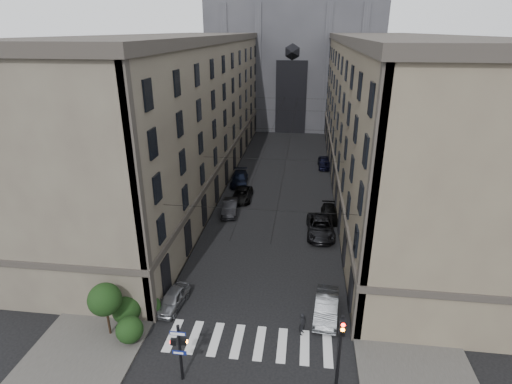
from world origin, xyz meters
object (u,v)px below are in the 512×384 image
at_px(car_right_far, 324,162).
at_px(pedestrian, 302,324).
at_px(car_right_midnear, 321,227).
at_px(pedestrian_signal_left, 180,349).
at_px(traffic_light_right, 340,345).
at_px(car_left_far, 239,179).
at_px(car_right_midfar, 330,214).
at_px(car_left_near, 173,299).
at_px(car_right_near, 326,307).
at_px(car_left_midnear, 230,207).
at_px(car_left_midfar, 242,194).
at_px(gothic_tower, 295,38).

xyz_separation_m(car_right_far, pedestrian, (-2.66, -36.34, 0.04)).
bearing_deg(car_right_midnear, car_right_far, 85.80).
distance_m(pedestrian_signal_left, traffic_light_right, 9.18).
distance_m(car_left_far, pedestrian, 29.29).
relative_size(car_right_midnear, car_right_midfar, 1.33).
relative_size(car_left_near, car_right_near, 0.83).
bearing_deg(pedestrian_signal_left, car_right_near, 38.17).
xyz_separation_m(car_right_midnear, pedestrian, (-1.57, -14.70, 0.01)).
distance_m(car_left_near, car_left_midnear, 16.81).
bearing_deg(car_right_far, car_left_far, -146.12).
xyz_separation_m(car_right_midnear, car_right_far, (1.09, 21.64, -0.03)).
height_order(car_right_midnear, car_right_far, car_right_midnear).
bearing_deg(car_left_midfar, car_right_midnear, -41.93).
bearing_deg(car_left_midfar, car_right_near, -66.86).
bearing_deg(car_right_midnear, traffic_light_right, -89.85).
distance_m(pedestrian_signal_left, car_right_near, 11.24).
relative_size(car_right_midfar, pedestrian, 2.66).
height_order(traffic_light_right, car_right_far, traffic_light_right).
distance_m(traffic_light_right, pedestrian, 5.40).
bearing_deg(car_left_far, car_left_near, -96.97).
bearing_deg(car_right_far, car_right_midfar, -92.12).
xyz_separation_m(pedestrian_signal_left, car_right_near, (8.75, 6.88, -1.55)).
bearing_deg(pedestrian_signal_left, traffic_light_right, 2.64).
distance_m(car_left_midfar, car_right_midnear, 12.22).
xyz_separation_m(car_left_far, pedestrian, (8.96, -27.89, 0.07)).
height_order(car_left_near, car_right_far, car_right_far).
distance_m(car_left_far, car_right_midfar, 14.97).
xyz_separation_m(traffic_light_right, pedestrian, (-2.06, 4.34, -2.45)).
bearing_deg(car_left_midnear, gothic_tower, 78.71).
relative_size(traffic_light_right, car_right_far, 1.12).
distance_m(car_left_midnear, car_left_midfar, 4.18).
bearing_deg(car_left_midnear, car_right_far, 52.32).
xyz_separation_m(pedestrian_signal_left, car_left_midnear, (-1.44, 23.26, -1.56)).
distance_m(traffic_light_right, car_right_far, 40.76).
xyz_separation_m(pedestrian_signal_left, car_left_midfar, (-0.69, 27.37, -1.65)).
bearing_deg(car_left_near, pedestrian, -2.45).
bearing_deg(car_right_far, traffic_light_right, -92.96).
bearing_deg(traffic_light_right, car_right_far, 89.15).
height_order(gothic_tower, pedestrian_signal_left, gothic_tower).
xyz_separation_m(gothic_tower, car_left_near, (-6.20, -66.96, -17.14)).
bearing_deg(car_left_midfar, car_left_far, 101.45).
height_order(car_left_near, car_right_near, car_right_near).
xyz_separation_m(car_left_midfar, car_right_far, (10.40, 13.73, 0.12)).
height_order(traffic_light_right, car_right_midnear, traffic_light_right).
distance_m(gothic_tower, pedestrian, 70.84).
xyz_separation_m(car_left_midnear, car_left_midfar, (0.76, 4.11, -0.08)).
bearing_deg(pedestrian_signal_left, car_right_far, 76.70).
distance_m(car_left_midnear, car_right_near, 19.30).
bearing_deg(gothic_tower, car_left_near, -95.29).
xyz_separation_m(gothic_tower, pedestrian_signal_left, (-3.51, -73.46, -15.48)).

